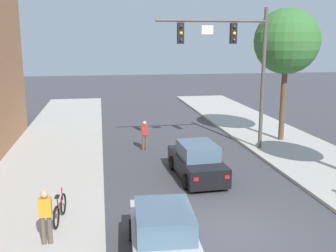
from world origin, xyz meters
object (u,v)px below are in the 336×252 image
pedestrian_crossing_road (145,134)px  street_tree_second (287,42)px  car_lead_black (197,162)px  bicycle_leaning (60,209)px  pedestrian_sidewalk_left_walker (46,214)px  car_following_silver (163,237)px  traffic_signal_mast (235,53)px

pedestrian_crossing_road → street_tree_second: size_ratio=0.21×
car_lead_black → pedestrian_crossing_road: pedestrian_crossing_road is taller
car_lead_black → bicycle_leaning: 6.70m
car_lead_black → pedestrian_sidewalk_left_walker: (-5.77, -5.28, 0.34)m
pedestrian_sidewalk_left_walker → bicycle_leaning: 1.60m
pedestrian_crossing_road → bicycle_leaning: (-3.77, -8.70, -0.37)m
bicycle_leaning → street_tree_second: size_ratio=0.23×
car_lead_black → car_following_silver: (-2.53, -6.55, 0.00)m
car_lead_black → car_following_silver: size_ratio=1.00×
pedestrian_crossing_road → street_tree_second: bearing=2.8°
traffic_signal_mast → car_lead_black: size_ratio=1.74×
traffic_signal_mast → car_following_silver: bearing=-117.7°
pedestrian_sidewalk_left_walker → pedestrian_crossing_road: 10.95m
pedestrian_crossing_road → street_tree_second: street_tree_second is taller
traffic_signal_mast → pedestrian_sidewalk_left_walker: bearing=-133.7°
pedestrian_sidewalk_left_walker → street_tree_second: 16.92m
traffic_signal_mast → car_lead_black: 6.59m
pedestrian_sidewalk_left_walker → bicycle_leaning: (0.23, 1.50, -0.52)m
car_following_silver → street_tree_second: (9.03, 11.88, 5.17)m
pedestrian_sidewalk_left_walker → traffic_signal_mast: bearing=46.3°
car_following_silver → street_tree_second: size_ratio=0.56×
car_following_silver → pedestrian_crossing_road: (0.77, 11.47, 0.19)m
car_following_silver → pedestrian_sidewalk_left_walker: 3.49m
traffic_signal_mast → bicycle_leaning: 12.26m
car_following_silver → bicycle_leaning: 4.09m
traffic_signal_mast → street_tree_second: bearing=23.4°
pedestrian_sidewalk_left_walker → car_lead_black: bearing=42.5°
traffic_signal_mast → car_lead_black: traffic_signal_mast is taller
car_lead_black → street_tree_second: size_ratio=0.56×
pedestrian_crossing_road → car_following_silver: bearing=-93.8°
bicycle_leaning → pedestrian_crossing_road: bearing=66.6°
traffic_signal_mast → street_tree_second: street_tree_second is taller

